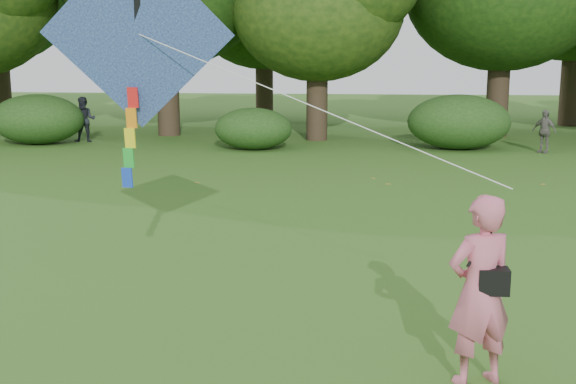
# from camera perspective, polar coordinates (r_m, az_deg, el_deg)

# --- Properties ---
(ground) EXTENTS (100.00, 100.00, 0.00)m
(ground) POSITION_cam_1_polar(r_m,az_deg,el_deg) (7.99, 7.98, -13.60)
(ground) COLOR #265114
(ground) RESTS_ON ground
(man_kite_flyer) EXTENTS (0.84, 0.72, 1.96)m
(man_kite_flyer) POSITION_cam_1_polar(r_m,az_deg,el_deg) (7.48, 14.90, -7.55)
(man_kite_flyer) COLOR #D0627A
(man_kite_flyer) RESTS_ON ground
(bystander_left) EXTENTS (0.92, 0.78, 1.68)m
(bystander_left) POSITION_cam_1_polar(r_m,az_deg,el_deg) (27.74, -15.78, 5.53)
(bystander_left) COLOR #22252E
(bystander_left) RESTS_ON ground
(bystander_right) EXTENTS (0.85, 0.82, 1.43)m
(bystander_right) POSITION_cam_1_polar(r_m,az_deg,el_deg) (25.35, 19.59, 4.54)
(bystander_right) COLOR #68645C
(bystander_right) RESTS_ON ground
(crossbody_bag) EXTENTS (0.43, 0.20, 0.74)m
(crossbody_bag) POSITION_cam_1_polar(r_m,az_deg,el_deg) (7.44, 15.88, -6.68)
(crossbody_bag) COLOR black
(crossbody_bag) RESTS_ON ground
(flying_kite) EXTENTS (5.47, 2.39, 3.16)m
(flying_kite) POSITION_cam_1_polar(r_m,az_deg,el_deg) (9.40, -11.76, 11.86)
(flying_kite) COLOR #2667A4
(flying_kite) RESTS_ON ground
(shrub_band) EXTENTS (39.15, 3.22, 1.88)m
(shrub_band) POSITION_cam_1_polar(r_m,az_deg,el_deg) (24.99, 4.90, 5.38)
(shrub_band) COLOR #264919
(shrub_band) RESTS_ON ground
(fallen_leaves) EXTENTS (11.40, 15.76, 0.01)m
(fallen_leaves) POSITION_cam_1_polar(r_m,az_deg,el_deg) (11.18, 8.99, -6.33)
(fallen_leaves) COLOR olive
(fallen_leaves) RESTS_ON ground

